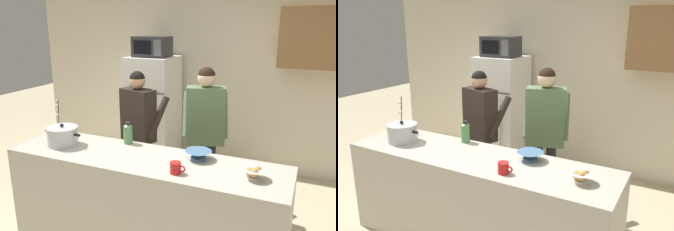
# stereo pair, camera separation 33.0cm
# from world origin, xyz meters

# --- Properties ---
(back_wall_unit) EXTENTS (6.00, 0.48, 2.60)m
(back_wall_unit) POSITION_xyz_m (0.26, 2.26, 1.40)
(back_wall_unit) COLOR beige
(back_wall_unit) RESTS_ON ground
(kitchen_island) EXTENTS (2.56, 0.68, 0.92)m
(kitchen_island) POSITION_xyz_m (0.00, 0.00, 0.46)
(kitchen_island) COLOR #BCB7A8
(kitchen_island) RESTS_ON ground
(refrigerator) EXTENTS (0.64, 0.68, 1.61)m
(refrigerator) POSITION_xyz_m (-0.80, 1.85, 0.80)
(refrigerator) COLOR white
(refrigerator) RESTS_ON ground
(microwave) EXTENTS (0.48, 0.37, 0.28)m
(microwave) POSITION_xyz_m (-0.80, 1.83, 1.75)
(microwave) COLOR #2D2D30
(microwave) RESTS_ON refrigerator
(person_near_pot) EXTENTS (0.56, 0.51, 1.56)m
(person_near_pot) POSITION_xyz_m (-0.47, 0.80, 0.97)
(person_near_pot) COLOR #33384C
(person_near_pot) RESTS_ON ground
(person_by_sink) EXTENTS (0.59, 0.53, 1.64)m
(person_by_sink) POSITION_xyz_m (0.28, 0.92, 1.02)
(person_by_sink) COLOR black
(person_by_sink) RESTS_ON ground
(cooking_pot) EXTENTS (0.41, 0.30, 0.22)m
(cooking_pot) POSITION_xyz_m (-0.87, -0.03, 1.01)
(cooking_pot) COLOR silver
(cooking_pot) RESTS_ON kitchen_island
(coffee_mug) EXTENTS (0.13, 0.09, 0.10)m
(coffee_mug) POSITION_xyz_m (0.39, -0.19, 0.97)
(coffee_mug) COLOR red
(coffee_mug) RESTS_ON kitchen_island
(bread_bowl) EXTENTS (0.18, 0.18, 0.10)m
(bread_bowl) POSITION_xyz_m (0.98, -0.04, 0.97)
(bread_bowl) COLOR white
(bread_bowl) RESTS_ON kitchen_island
(empty_bowl) EXTENTS (0.24, 0.24, 0.08)m
(empty_bowl) POSITION_xyz_m (0.46, 0.16, 0.97)
(empty_bowl) COLOR #4C7299
(empty_bowl) RESTS_ON kitchen_island
(bottle_near_edge) EXTENTS (0.09, 0.09, 0.22)m
(bottle_near_edge) POSITION_xyz_m (-0.31, 0.27, 1.03)
(bottle_near_edge) COLOR #4C8C4C
(bottle_near_edge) RESTS_ON kitchen_island
(potted_orchid) EXTENTS (0.15, 0.15, 0.39)m
(potted_orchid) POSITION_xyz_m (-1.12, 0.22, 0.98)
(potted_orchid) COLOR brown
(potted_orchid) RESTS_ON kitchen_island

